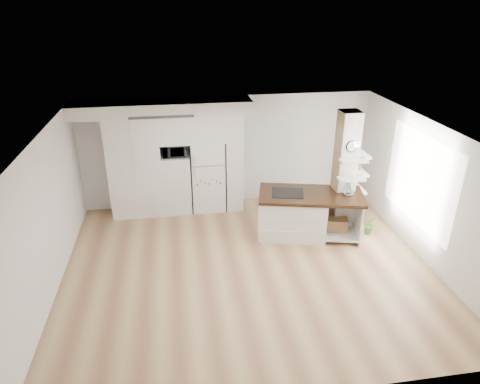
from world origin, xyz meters
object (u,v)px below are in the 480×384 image
object	(u,v)px
bookshelf	(146,205)
floor_plant_a	(370,224)
refrigerator	(208,175)
kitchen_island	(298,213)

from	to	relation	value
bookshelf	floor_plant_a	bearing A→B (deg)	-15.13
bookshelf	floor_plant_a	xyz separation A→B (m)	(4.91, -1.64, -0.04)
refrigerator	floor_plant_a	xyz separation A→B (m)	(3.40, -1.82, -0.64)
kitchen_island	floor_plant_a	bearing A→B (deg)	4.49
kitchen_island	floor_plant_a	xyz separation A→B (m)	(1.59, -0.25, -0.28)
refrigerator	bookshelf	size ratio (longest dim) A/B	2.82
refrigerator	bookshelf	bearing A→B (deg)	-173.03
kitchen_island	bookshelf	bearing A→B (deg)	170.62
refrigerator	kitchen_island	size ratio (longest dim) A/B	0.74
refrigerator	kitchen_island	distance (m)	2.43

